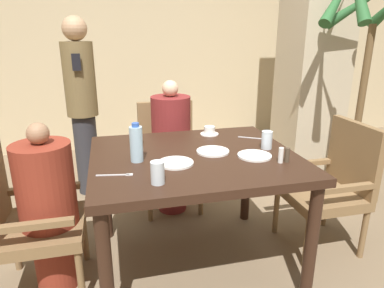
% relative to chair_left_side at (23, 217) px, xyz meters
% --- Properties ---
extents(ground_plane, '(16.00, 16.00, 0.00)m').
position_rel_chair_left_side_xyz_m(ground_plane, '(1.00, 0.00, -0.48)').
color(ground_plane, '#7A664C').
extents(wall_back, '(8.00, 0.06, 2.80)m').
position_rel_chair_left_side_xyz_m(wall_back, '(1.00, 2.67, 0.92)').
color(wall_back, '#C6B289').
rests_on(wall_back, ground_plane).
extents(pillar_stone, '(0.58, 0.58, 2.70)m').
position_rel_chair_left_side_xyz_m(pillar_stone, '(2.64, 1.38, 0.87)').
color(pillar_stone, '#BCAD8E').
rests_on(pillar_stone, ground_plane).
extents(dining_table, '(1.23, 1.05, 0.78)m').
position_rel_chair_left_side_xyz_m(dining_table, '(1.00, 0.00, 0.20)').
color(dining_table, '#331E14').
rests_on(dining_table, ground_plane).
extents(chair_left_side, '(0.49, 0.49, 0.90)m').
position_rel_chair_left_side_xyz_m(chair_left_side, '(0.00, 0.00, 0.00)').
color(chair_left_side, brown).
rests_on(chair_left_side, ground_plane).
extents(diner_in_left_chair, '(0.32, 0.32, 1.03)m').
position_rel_chair_left_side_xyz_m(diner_in_left_chair, '(0.14, 0.00, 0.04)').
color(diner_in_left_chair, maroon).
rests_on(diner_in_left_chair, ground_plane).
extents(chair_far_side, '(0.49, 0.49, 0.90)m').
position_rel_chair_left_side_xyz_m(chair_far_side, '(1.00, 0.91, 0.00)').
color(chair_far_side, brown).
rests_on(chair_far_side, ground_plane).
extents(diner_in_far_chair, '(0.32, 0.32, 1.13)m').
position_rel_chair_left_side_xyz_m(diner_in_far_chair, '(1.00, 0.77, 0.09)').
color(diner_in_far_chair, maroon).
rests_on(diner_in_far_chair, ground_plane).
extents(chair_right_side, '(0.49, 0.49, 0.90)m').
position_rel_chair_left_side_xyz_m(chair_right_side, '(2.00, 0.00, 0.00)').
color(chair_right_side, brown).
rests_on(chair_right_side, ground_plane).
extents(standing_host, '(0.28, 0.31, 1.62)m').
position_rel_chair_left_side_xyz_m(standing_host, '(0.28, 1.32, 0.39)').
color(standing_host, '#2D2D33').
rests_on(standing_host, ground_plane).
extents(potted_palm, '(0.92, 0.96, 2.22)m').
position_rel_chair_left_side_xyz_m(potted_palm, '(2.63, 0.58, 0.36)').
color(potted_palm, '#896B4C').
rests_on(potted_palm, ground_plane).
extents(plate_main_left, '(0.20, 0.20, 0.01)m').
position_rel_chair_left_side_xyz_m(plate_main_left, '(1.12, 0.01, 0.30)').
color(plate_main_left, white).
rests_on(plate_main_left, dining_table).
extents(plate_main_right, '(0.20, 0.20, 0.01)m').
position_rel_chair_left_side_xyz_m(plate_main_right, '(0.86, -0.13, 0.30)').
color(plate_main_right, white).
rests_on(plate_main_right, dining_table).
extents(plate_dessert_center, '(0.20, 0.20, 0.01)m').
position_rel_chair_left_side_xyz_m(plate_dessert_center, '(1.34, -0.12, 0.30)').
color(plate_dessert_center, white).
rests_on(plate_dessert_center, dining_table).
extents(teacup_with_saucer, '(0.13, 0.13, 0.06)m').
position_rel_chair_left_side_xyz_m(teacup_with_saucer, '(1.21, 0.39, 0.32)').
color(teacup_with_saucer, white).
rests_on(teacup_with_saucer, dining_table).
extents(water_bottle, '(0.07, 0.07, 0.23)m').
position_rel_chair_left_side_xyz_m(water_bottle, '(0.65, -0.03, 0.40)').
color(water_bottle, '#A3C6DB').
rests_on(water_bottle, dining_table).
extents(glass_tall_near, '(0.07, 0.07, 0.11)m').
position_rel_chair_left_side_xyz_m(glass_tall_near, '(0.68, 0.26, 0.35)').
color(glass_tall_near, silver).
rests_on(glass_tall_near, dining_table).
extents(glass_tall_mid, '(0.07, 0.07, 0.11)m').
position_rel_chair_left_side_xyz_m(glass_tall_mid, '(1.48, 0.00, 0.35)').
color(glass_tall_mid, silver).
rests_on(glass_tall_mid, dining_table).
extents(glass_tall_far, '(0.07, 0.07, 0.11)m').
position_rel_chair_left_side_xyz_m(glass_tall_far, '(0.73, -0.36, 0.35)').
color(glass_tall_far, silver).
rests_on(glass_tall_far, dining_table).
extents(salt_shaker, '(0.03, 0.03, 0.09)m').
position_rel_chair_left_side_xyz_m(salt_shaker, '(1.44, -0.25, 0.34)').
color(salt_shaker, white).
rests_on(salt_shaker, dining_table).
extents(pepper_shaker, '(0.03, 0.03, 0.09)m').
position_rel_chair_left_side_xyz_m(pepper_shaker, '(1.48, -0.25, 0.34)').
color(pepper_shaker, '#4C3D2D').
rests_on(pepper_shaker, dining_table).
extents(fork_beside_plate, '(0.19, 0.05, 0.00)m').
position_rel_chair_left_side_xyz_m(fork_beside_plate, '(0.54, -0.22, 0.30)').
color(fork_beside_plate, silver).
rests_on(fork_beside_plate, dining_table).
extents(knife_beside_plate, '(0.18, 0.12, 0.00)m').
position_rel_chair_left_side_xyz_m(knife_beside_plate, '(1.49, 0.22, 0.30)').
color(knife_beside_plate, silver).
rests_on(knife_beside_plate, dining_table).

